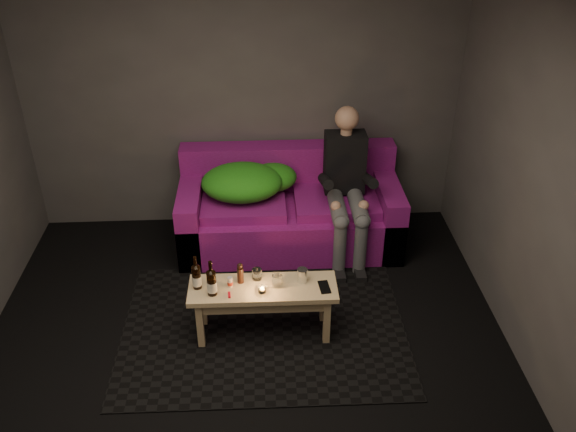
% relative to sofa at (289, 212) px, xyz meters
% --- Properties ---
extents(floor, '(4.50, 4.50, 0.00)m').
position_rel_sofa_xyz_m(floor, '(-0.40, -1.82, -0.31)').
color(floor, black).
rests_on(floor, ground).
extents(room, '(4.50, 4.50, 4.50)m').
position_rel_sofa_xyz_m(room, '(-0.40, -1.35, 1.33)').
color(room, silver).
rests_on(room, ground).
extents(rug, '(2.22, 1.62, 0.01)m').
position_rel_sofa_xyz_m(rug, '(-0.27, -1.25, -0.31)').
color(rug, black).
rests_on(rug, floor).
extents(sofa, '(2.01, 0.91, 0.87)m').
position_rel_sofa_xyz_m(sofa, '(0.00, 0.00, 0.00)').
color(sofa, '#7B105F').
rests_on(sofa, floor).
extents(green_blanket, '(0.89, 0.60, 0.30)m').
position_rel_sofa_xyz_m(green_blanket, '(-0.39, -0.01, 0.34)').
color(green_blanket, '#2A8618').
rests_on(green_blanket, sofa).
extents(person, '(0.36, 0.84, 1.34)m').
position_rel_sofa_xyz_m(person, '(0.50, -0.16, 0.38)').
color(person, black).
rests_on(person, sofa).
extents(coffee_table, '(1.11, 0.36, 0.45)m').
position_rel_sofa_xyz_m(coffee_table, '(-0.27, -1.30, 0.06)').
color(coffee_table, tan).
rests_on(coffee_table, rug).
extents(beer_bottle_a, '(0.07, 0.07, 0.27)m').
position_rel_sofa_xyz_m(beer_bottle_a, '(-0.75, -1.28, 0.24)').
color(beer_bottle_a, black).
rests_on(beer_bottle_a, coffee_table).
extents(beer_bottle_b, '(0.07, 0.07, 0.29)m').
position_rel_sofa_xyz_m(beer_bottle_b, '(-0.64, -1.36, 0.25)').
color(beer_bottle_b, black).
rests_on(beer_bottle_b, coffee_table).
extents(salt_shaker, '(0.05, 0.05, 0.08)m').
position_rel_sofa_xyz_m(salt_shaker, '(-0.51, -1.28, 0.18)').
color(salt_shaker, silver).
rests_on(salt_shaker, coffee_table).
extents(pepper_mill, '(0.05, 0.05, 0.13)m').
position_rel_sofa_xyz_m(pepper_mill, '(-0.43, -1.23, 0.20)').
color(pepper_mill, black).
rests_on(pepper_mill, coffee_table).
extents(tumbler_back, '(0.08, 0.08, 0.09)m').
position_rel_sofa_xyz_m(tumbler_back, '(-0.31, -1.20, 0.18)').
color(tumbler_back, white).
rests_on(tumbler_back, coffee_table).
extents(tealight, '(0.06, 0.06, 0.04)m').
position_rel_sofa_xyz_m(tealight, '(-0.28, -1.36, 0.16)').
color(tealight, white).
rests_on(tealight, coffee_table).
extents(tumbler_front, '(0.09, 0.09, 0.10)m').
position_rel_sofa_xyz_m(tumbler_front, '(-0.16, -1.30, 0.19)').
color(tumbler_front, white).
rests_on(tumbler_front, coffee_table).
extents(steel_cup, '(0.09, 0.09, 0.11)m').
position_rel_sofa_xyz_m(steel_cup, '(0.03, -1.25, 0.19)').
color(steel_cup, silver).
rests_on(steel_cup, coffee_table).
extents(smartphone, '(0.09, 0.16, 0.01)m').
position_rel_sofa_xyz_m(smartphone, '(0.19, -1.33, 0.14)').
color(smartphone, black).
rests_on(smartphone, coffee_table).
extents(red_lighter, '(0.02, 0.07, 0.01)m').
position_rel_sofa_xyz_m(red_lighter, '(-0.52, -1.39, 0.14)').
color(red_lighter, red).
rests_on(red_lighter, coffee_table).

